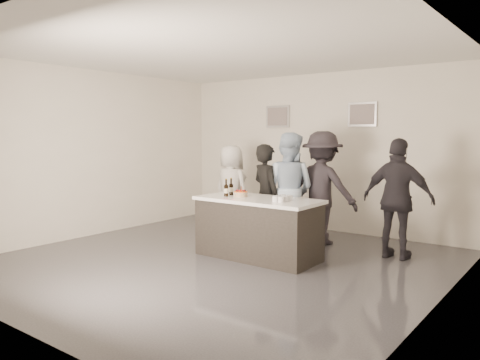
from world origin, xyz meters
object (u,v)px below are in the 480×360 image
Objects in this scene: beer_bottle_a at (231,187)px; person_guest_back at (322,188)px; person_guest_left at (231,188)px; bar_counter at (258,228)px; person_guest_right at (398,199)px; person_main_black at (266,195)px; cake at (241,194)px; person_main_blue at (288,189)px; beer_bottle_b at (226,188)px.

person_guest_back is at bearing 57.39° from beer_bottle_a.
person_guest_left is at bearing 3.58° from person_guest_back.
bar_counter is 2.11m from person_guest_right.
bar_counter is 1.13× the size of person_guest_left.
person_guest_left is at bearing -1.14° from person_main_black.
person_guest_left is at bearing 132.92° from cake.
bar_counter is at bearing 139.56° from person_main_black.
person_main_black is 0.96m from person_guest_back.
beer_bottle_a is 0.14× the size of person_guest_back.
cake is 0.11× the size of person_main_blue.
person_main_blue is at bearing 8.81° from person_guest_right.
person_guest_left is (-1.50, 1.27, 0.37)m from bar_counter.
beer_bottle_a and beer_bottle_b have the same top height.
person_guest_left is (-1.17, 0.55, -0.02)m from person_main_black.
person_guest_right reaches higher than person_main_black.
person_guest_back reaches higher than person_main_blue.
person_main_blue is 1.47m from person_guest_left.
person_main_black is (0.17, 0.84, -0.19)m from beer_bottle_b.
person_guest_back is (0.33, 1.41, 0.50)m from bar_counter.
beer_bottle_b is 0.16× the size of person_guest_left.
person_main_blue reaches higher than bar_counter.
bar_counter is at bearing 13.46° from beer_bottle_b.
bar_counter is 1.53m from person_guest_back.
person_main_blue is at bearing 67.88° from beer_bottle_b.
person_guest_right is (3.17, -0.06, 0.07)m from person_guest_left.
beer_bottle_a reaches higher than cake.
person_main_black is at bearing 91.25° from cake.
person_guest_left is at bearing -18.28° from person_main_blue.
person_guest_right is (2.18, 1.33, -0.14)m from beer_bottle_b.
beer_bottle_a is at bearing 175.38° from bar_counter.
person_main_blue is at bearing 62.69° from beer_bottle_a.
person_guest_right is at bearing 36.03° from bar_counter.
person_guest_back is (0.87, 1.36, -0.08)m from beer_bottle_a.
person_main_blue reaches higher than cake.
person_guest_right is (1.67, 1.21, 0.44)m from bar_counter.
beer_bottle_a is at bearing 136.26° from person_guest_left.
bar_counter is 0.88m from person_main_black.
bar_counter is 7.15× the size of beer_bottle_b.
person_main_blue is (0.27, 0.25, 0.09)m from person_main_black.
person_main_black is at bearing 78.35° from beer_bottle_b.
person_main_black is at bearing 72.89° from beer_bottle_a.
person_main_black is 1.29m from person_guest_left.
person_guest_back reaches higher than person_guest_left.
person_guest_left reaches higher than cake.
bar_counter is at bearing 87.59° from person_main_blue.
beer_bottle_b is 0.14× the size of person_main_blue.
person_guest_right reaches higher than beer_bottle_a.
beer_bottle_a is (-0.54, 0.04, 0.58)m from bar_counter.
person_guest_right is at bearing 171.11° from person_guest_back.
cake is 0.12× the size of person_main_black.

